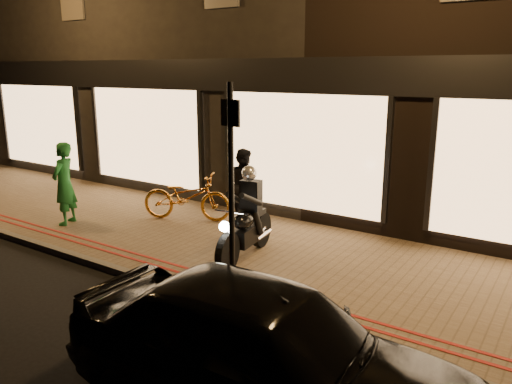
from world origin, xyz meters
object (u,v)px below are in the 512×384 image
motorcycle (246,223)px  bicycle_gold (187,197)px  person_green (64,184)px  parked_car (264,352)px  sign_post (231,182)px

motorcycle → bicycle_gold: size_ratio=1.01×
motorcycle → person_green: bearing=177.9°
person_green → bicycle_gold: bearing=107.0°
motorcycle → parked_car: motorcycle is taller
person_green → parked_car: size_ratio=0.42×
motorcycle → parked_car: bearing=-61.6°
sign_post → bicycle_gold: sign_post is taller
motorcycle → bicycle_gold: 2.58m
bicycle_gold → person_green: 2.52m
bicycle_gold → sign_post: bearing=-152.1°
sign_post → parked_car: (1.68, -1.76, -1.10)m
sign_post → bicycle_gold: (-3.02, 2.46, -1.17)m
bicycle_gold → parked_car: 6.31m
bicycle_gold → person_green: (-1.91, -1.61, 0.35)m
motorcycle → sign_post: bearing=-71.7°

